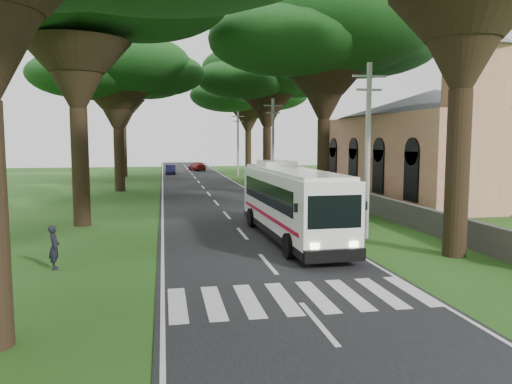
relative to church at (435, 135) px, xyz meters
name	(u,v)px	position (x,y,z in m)	size (l,w,h in m)	color
ground	(280,280)	(-17.86, -21.55, -4.91)	(140.00, 140.00, 0.00)	#294C15
road	(210,195)	(-17.86, 3.45, -4.90)	(8.00, 120.00, 0.04)	black
crosswalk	(297,299)	(-17.86, -23.55, -4.91)	(8.00, 3.00, 0.01)	silver
property_wall	(319,187)	(-8.86, 2.45, -4.31)	(0.35, 50.00, 1.20)	#383533
church	(435,135)	(0.00, 0.00, 0.00)	(14.00, 24.00, 11.60)	#C97662
pole_near	(368,148)	(-12.36, -15.55, -0.73)	(1.60, 0.24, 8.00)	gray
pole_mid	(273,144)	(-12.36, 4.45, -0.73)	(1.60, 0.24, 8.00)	gray
pole_far	(238,142)	(-12.36, 24.45, -0.73)	(1.60, 0.24, 8.00)	gray
tree_l_midb	(117,66)	(-25.36, 8.45, 5.96)	(12.92, 12.92, 13.78)	black
tree_l_far	(121,77)	(-26.36, 26.45, 7.20)	(13.42, 13.42, 15.13)	black
tree_r_mida	(325,32)	(-9.86, -1.55, 7.36)	(15.76, 15.76, 15.71)	black
tree_r_midb	(267,72)	(-10.36, 16.45, 6.92)	(14.09, 14.09, 14.95)	black
tree_r_far	(248,90)	(-9.36, 34.45, 6.75)	(15.36, 15.36, 15.01)	black
coach_bus	(291,202)	(-15.85, -15.10, -3.17)	(2.81, 11.00, 3.22)	white
distant_car_b	(171,169)	(-20.61, 29.33, -4.28)	(1.27, 3.64, 1.20)	navy
distant_car_c	(197,166)	(-16.66, 35.99, -4.27)	(1.70, 4.18, 1.21)	maroon
pedestrian	(54,247)	(-25.41, -18.79, -4.13)	(0.57, 0.37, 1.57)	black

